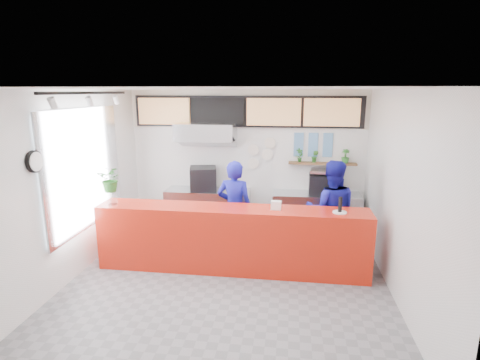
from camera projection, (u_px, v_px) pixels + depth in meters
The scene contains 45 objects.
floor at pixel (228, 280), 6.01m from camera, with size 5.00×5.00×0.00m, color slate.
ceiling at pixel (227, 89), 5.32m from camera, with size 5.00×5.00×0.00m, color silver.
wall_back at pixel (246, 161), 8.08m from camera, with size 5.00×5.00×0.00m, color white.
wall_left at pixel (74, 185), 5.99m from camera, with size 5.00×5.00×0.00m, color white.
wall_right at pixel (400, 196), 5.34m from camera, with size 5.00×5.00×0.00m, color white.
service_counter at pixel (232, 239), 6.27m from camera, with size 4.50×0.60×1.10m, color red.
cream_band at pixel (247, 109), 7.81m from camera, with size 5.00×0.02×0.80m, color beige.
prep_bench at pixel (208, 210), 8.13m from camera, with size 1.80×0.60×0.90m, color #B2B5BA.
panini_oven at pixel (203, 179), 7.98m from camera, with size 0.55×0.55×0.49m, color black.
extraction_hood at pixel (206, 132), 7.69m from camera, with size 1.20×0.70×0.35m, color #B2B5BA.
hood_lip at pixel (206, 141), 7.74m from camera, with size 1.20×0.70×0.08m, color #B2B5BA.
right_bench at pixel (316, 214), 7.84m from camera, with size 1.80×0.60×0.90m, color #B2B5BA.
espresso_machine at pixel (325, 184), 7.66m from camera, with size 0.64×0.46×0.41m, color black.
espresso_tray at pixel (326, 171), 7.60m from camera, with size 0.59×0.41×0.05m, color silver.
herb_shelf at pixel (322, 163), 7.77m from camera, with size 1.40×0.18×0.04m, color brown.
menu_board_far_left at pixel (164, 111), 7.94m from camera, with size 1.10×0.10×0.55m, color tan.
menu_board_mid_left at pixel (218, 112), 7.79m from camera, with size 1.10×0.10×0.55m, color black.
menu_board_mid_right at pixel (274, 112), 7.64m from camera, with size 1.10×0.10×0.55m, color tan.
menu_board_far_right at pixel (332, 112), 7.49m from camera, with size 1.10×0.10×0.55m, color tan.
soffit at pixel (246, 112), 7.79m from camera, with size 4.80×0.04×0.65m, color black.
window_pane at pixel (84, 169), 6.23m from camera, with size 0.04×2.20×1.90m, color silver.
window_frame at pixel (85, 169), 6.23m from camera, with size 0.03×2.30×2.00m, color #B2B5BA.
wall_clock_rim at pixel (34, 162), 4.99m from camera, with size 0.30×0.30×0.05m, color black.
wall_clock_face at pixel (36, 162), 4.98m from camera, with size 0.26×0.26×0.02m, color white.
track_rail at pixel (89, 93), 5.60m from camera, with size 0.05×2.40×0.04m, color black.
dec_plate_a at pixel (253, 150), 7.97m from camera, with size 0.24×0.24×0.03m, color silver.
dec_plate_b at pixel (267, 155), 7.95m from camera, with size 0.24×0.24×0.03m, color silver.
dec_plate_c at pixel (253, 163), 8.04m from camera, with size 0.24×0.24×0.03m, color silver.
dec_plate_d at pixel (270, 143), 7.89m from camera, with size 0.24×0.24×0.03m, color silver.
photo_frame_a at pixel (299, 139), 7.80m from camera, with size 0.20×0.02×0.25m, color #598CBF.
photo_frame_b at pixel (313, 139), 7.76m from camera, with size 0.20×0.02×0.25m, color #598CBF.
photo_frame_c at pixel (328, 139), 7.72m from camera, with size 0.20×0.02×0.25m, color #598CBF.
photo_frame_d at pixel (298, 150), 7.86m from camera, with size 0.20×0.02×0.25m, color #598CBF.
photo_frame_e at pixel (313, 151), 7.82m from camera, with size 0.20×0.02×0.25m, color #598CBF.
photo_frame_f at pixel (327, 151), 7.78m from camera, with size 0.20×0.02×0.25m, color #598CBF.
staff_center at pixel (235, 209), 6.79m from camera, with size 0.65×0.43×1.77m, color #151694.
staff_right at pixel (331, 211), 6.60m from camera, with size 0.88×0.69×1.82m, color #151694.
herb_a at pixel (299, 155), 7.80m from camera, with size 0.15×0.11×0.29m, color #2B6C25.
herb_b at pixel (315, 156), 7.76m from camera, with size 0.14×0.11×0.26m, color #2B6C25.
herb_d at pixel (345, 156), 7.68m from camera, with size 0.16×0.14×0.29m, color #2B6C25.
glass_vase at pixel (113, 199), 6.31m from camera, with size 0.16×0.16×0.19m, color white.
basil_vase at pixel (111, 179), 6.23m from camera, with size 0.39×0.34×0.44m, color #2B6C25.
napkin_holder at pixel (276, 205), 6.03m from camera, with size 0.16×0.10×0.14m, color white.
white_plate at pixel (340, 212), 5.89m from camera, with size 0.22×0.22×0.02m, color white.
pepper_mill at pixel (340, 204), 5.86m from camera, with size 0.06×0.06×0.24m, color black.
Camera 1 is at (0.92, -5.40, 2.97)m, focal length 28.00 mm.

